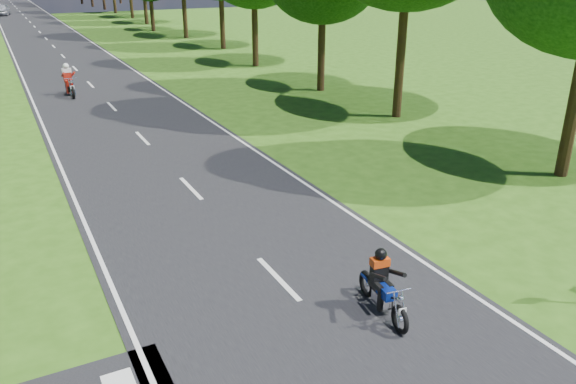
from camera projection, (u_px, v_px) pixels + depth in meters
ground at (325, 328)px, 10.63m from camera, size 160.00×160.00×0.00m
main_road at (46, 39)px, 51.72m from camera, size 7.00×140.00×0.02m
road_markings at (47, 41)px, 50.11m from camera, size 7.40×140.00×0.01m
rider_near_blue at (384, 283)px, 10.81m from camera, size 0.74×1.66×1.34m
rider_far_red at (69, 80)px, 28.95m from camera, size 0.74×2.01×1.66m
distant_car at (2, 9)px, 74.88m from camera, size 2.42×4.60×1.49m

